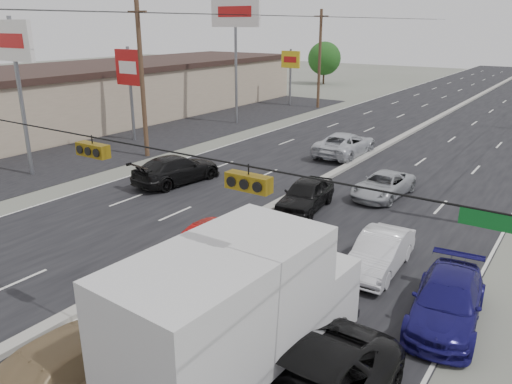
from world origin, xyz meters
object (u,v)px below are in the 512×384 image
queue_car_c (383,185)px  utility_pole_left_c (320,59)px  oncoming_far (345,144)px  tree_left_far (324,58)px  oncoming_near (177,169)px  utility_pole_left_b (142,80)px  pole_sign_billboard (235,20)px  tan_sedan (47,383)px  queue_car_b (379,253)px  queue_car_d (447,302)px  pole_sign_far (291,64)px  box_truck (241,314)px  pole_sign_mid (129,73)px  red_sedan (207,249)px  pole_sign_near (14,53)px  queue_car_a (306,195)px

queue_car_c → utility_pole_left_c: bearing=127.8°
utility_pole_left_c → oncoming_far: 21.04m
utility_pole_left_c → tree_left_far: size_ratio=1.63×
oncoming_near → utility_pole_left_b: bearing=-21.6°
pole_sign_billboard → tan_sedan: (17.50, -31.08, -8.05)m
utility_pole_left_b → pole_sign_billboard: 13.68m
queue_car_b → oncoming_far: (-8.10, 14.70, 0.10)m
utility_pole_left_b → utility_pole_left_c: 25.00m
pole_sign_billboard → queue_car_d: size_ratio=2.31×
pole_sign_far → tan_sedan: 47.22m
pole_sign_billboard → queue_car_b: size_ratio=2.58×
queue_car_b → box_truck: bearing=-97.4°
tree_left_far → queue_car_c: size_ratio=1.37×
pole_sign_billboard → tree_left_far: pole_sign_billboard is taller
utility_pole_left_c → queue_car_c: 29.43m
pole_sign_mid → red_sedan: size_ratio=1.50×
queue_car_d → pole_sign_near: bearing=168.7°
box_truck → queue_car_c: box_truck is taller
box_truck → queue_car_c: bearing=101.1°
tree_left_far → oncoming_far: size_ratio=1.06×
oncoming_far → box_truck: bearing=108.0°
pole_sign_near → tree_left_far: bearing=97.7°
red_sedan → oncoming_far: bearing=100.5°
pole_sign_billboard → tree_left_far: bearing=103.2°
pole_sign_mid → oncoming_far: 16.84m
utility_pole_left_c → tan_sedan: (15.50, -43.08, -4.29)m
pole_sign_near → queue_car_a: (16.40, 4.03, -6.27)m
pole_sign_near → queue_car_b: 22.60m
utility_pole_left_c → pole_sign_near: 32.15m
pole_sign_far → box_truck: pole_sign_far is taller
utility_pole_left_c → pole_sign_mid: utility_pole_left_c is taller
tan_sedan → queue_car_b: bearing=75.0°
red_sedan → pole_sign_far: bearing=117.9°
pole_sign_near → pole_sign_billboard: bearing=88.6°
queue_car_b → oncoming_near: size_ratio=0.79×
pole_sign_mid → queue_car_d: (26.60, -12.08, -4.42)m
red_sedan → box_truck: bearing=-41.2°
tan_sedan → red_sedan: (-1.60, 7.67, -0.05)m
pole_sign_near → queue_car_d: bearing=-4.8°
tan_sedan → oncoming_near: (-9.70, 14.79, -0.03)m
utility_pole_left_b → box_truck: bearing=-38.5°
utility_pole_left_c → tan_sedan: size_ratio=1.77×
utility_pole_left_c → pole_sign_near: (-2.50, -32.00, 1.91)m
queue_car_d → oncoming_far: (-11.00, 16.73, 0.11)m
utility_pole_left_b → tree_left_far: bearing=101.9°
pole_sign_mid → pole_sign_far: size_ratio=1.17×
utility_pole_left_c → box_truck: (18.59, -39.77, -3.10)m
queue_car_b → queue_car_d: bearing=-37.9°
oncoming_near → red_sedan: bearing=146.6°
box_truck → red_sedan: 6.52m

